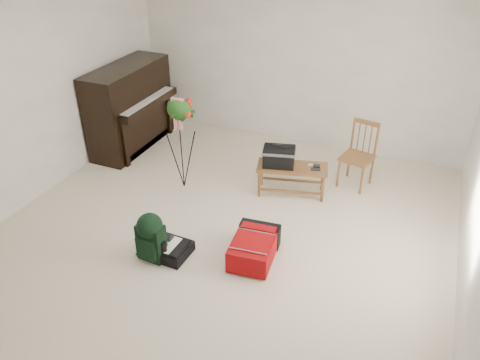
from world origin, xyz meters
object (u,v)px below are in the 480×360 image
at_px(dining_chair, 358,156).
at_px(bench, 284,159).
at_px(red_suitcase, 255,245).
at_px(flower_stand, 181,144).
at_px(green_backpack, 150,235).
at_px(piano, 131,109).
at_px(black_duffel, 167,248).

bearing_deg(dining_chair, bench, -133.67).
relative_size(red_suitcase, flower_stand, 0.53).
bearing_deg(red_suitcase, green_backpack, -160.87).
xyz_separation_m(piano, green_backpack, (1.69, -2.17, -0.29)).
bearing_deg(flower_stand, red_suitcase, -37.08).
bearing_deg(bench, piano, 157.34).
height_order(piano, black_duffel, piano).
xyz_separation_m(piano, flower_stand, (1.29, -0.76, 0.02)).
relative_size(bench, red_suitcase, 1.40).
relative_size(bench, flower_stand, 0.74).
bearing_deg(piano, green_backpack, -52.07).
bearing_deg(flower_stand, black_duffel, -71.33).
height_order(piano, dining_chair, piano).
bearing_deg(bench, green_backpack, -129.22).
distance_m(red_suitcase, black_duffel, 0.95).
xyz_separation_m(piano, red_suitcase, (2.68, -1.71, -0.46)).
bearing_deg(green_backpack, piano, 131.35).
height_order(red_suitcase, green_backpack, green_backpack).
xyz_separation_m(piano, dining_chair, (3.36, 0.19, -0.17)).
relative_size(piano, green_backpack, 2.69).
distance_m(piano, flower_stand, 1.50).
relative_size(piano, bench, 1.59).
height_order(black_duffel, flower_stand, flower_stand).
distance_m(piano, green_backpack, 2.77).
distance_m(piano, bench, 2.56).
bearing_deg(green_backpack, black_duffel, 54.21).
bearing_deg(bench, flower_stand, -176.65).
relative_size(dining_chair, black_duffel, 1.82).
distance_m(bench, black_duffel, 1.88).
xyz_separation_m(bench, green_backpack, (-0.84, -1.81, -0.17)).
xyz_separation_m(dining_chair, flower_stand, (-2.07, -0.95, 0.20)).
relative_size(green_backpack, flower_stand, 0.44).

